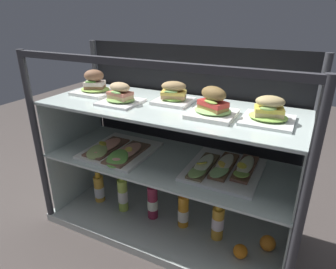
{
  "coord_description": "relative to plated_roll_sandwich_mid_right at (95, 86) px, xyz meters",
  "views": [
    {
      "loc": [
        0.6,
        -1.19,
        1.13
      ],
      "look_at": [
        0.0,
        0.0,
        0.57
      ],
      "focal_mm": 31.21,
      "sensor_mm": 36.0,
      "label": 1
    }
  ],
  "objects": [
    {
      "name": "plated_roll_sandwich_left_of_center",
      "position": [
        0.23,
        -0.09,
        -0.01
      ],
      "size": [
        0.19,
        0.19,
        0.1
      ],
      "color": "white",
      "rests_on": "shelf_upper_glass"
    },
    {
      "name": "shelf_lower_glass",
      "position": [
        0.46,
        -0.03,
        -0.34
      ],
      "size": [
        1.26,
        0.49,
        0.01
      ],
      "primitive_type": "cube",
      "color": "silver",
      "rests_on": "riser_lower_tier"
    },
    {
      "name": "plated_roll_sandwich_right_of_center",
      "position": [
        0.69,
        -0.07,
        0.0
      ],
      "size": [
        0.2,
        0.2,
        0.13
      ],
      "color": "white",
      "rests_on": "shelf_upper_glass"
    },
    {
      "name": "case_frame",
      "position": [
        0.46,
        0.11,
        -0.23
      ],
      "size": [
        1.31,
        0.54,
        0.97
      ],
      "color": "#333338",
      "rests_on": "ground"
    },
    {
      "name": "plated_roll_sandwich_center",
      "position": [
        0.92,
        -0.04,
        -0.01
      ],
      "size": [
        0.21,
        0.21,
        0.11
      ],
      "color": "white",
      "rests_on": "shelf_upper_glass"
    },
    {
      "name": "riser_lower_tier",
      "position": [
        0.46,
        -0.03,
        -0.53
      ],
      "size": [
        1.24,
        0.47,
        0.37
      ],
      "color": "silver",
      "rests_on": "case_base_deck"
    },
    {
      "name": "plated_roll_sandwich_mid_right",
      "position": [
        0.0,
        0.0,
        0.0
      ],
      "size": [
        0.2,
        0.2,
        0.13
      ],
      "color": "white",
      "rests_on": "shelf_upper_glass"
    },
    {
      "name": "juice_bottle_front_fourth",
      "position": [
        0.75,
        -0.04,
        -0.62
      ],
      "size": [
        0.06,
        0.06,
        0.23
      ],
      "color": "gold",
      "rests_on": "case_base_deck"
    },
    {
      "name": "case_base_deck",
      "position": [
        0.46,
        -0.03,
        -0.74
      ],
      "size": [
        1.31,
        0.54,
        0.04
      ],
      "primitive_type": "cube",
      "color": "#B8C1BC",
      "rests_on": "ground"
    },
    {
      "name": "juice_bottle_back_center",
      "position": [
        -0.0,
        -0.05,
        -0.63
      ],
      "size": [
        0.06,
        0.06,
        0.22
      ],
      "color": "gold",
      "rests_on": "case_base_deck"
    },
    {
      "name": "riser_upper_tier",
      "position": [
        0.46,
        -0.03,
        -0.2
      ],
      "size": [
        1.24,
        0.47,
        0.28
      ],
      "color": "silver",
      "rests_on": "shelf_lower_glass"
    },
    {
      "name": "juice_bottle_tucked_behind",
      "position": [
        0.18,
        -0.06,
        -0.61
      ],
      "size": [
        0.06,
        0.06,
        0.24
      ],
      "color": "#B1CF4E",
      "rests_on": "case_base_deck"
    },
    {
      "name": "orange_fruit_beside_bottles",
      "position": [
        1.0,
        -0.01,
        -0.68
      ],
      "size": [
        0.08,
        0.08,
        0.08
      ],
      "primitive_type": "sphere",
      "color": "orange",
      "rests_on": "case_base_deck"
    },
    {
      "name": "ground_plane",
      "position": [
        0.46,
        -0.03,
        -0.77
      ],
      "size": [
        6.0,
        6.0,
        0.02
      ],
      "primitive_type": "cube",
      "color": "#463E3B",
      "rests_on": "ground"
    },
    {
      "name": "plated_roll_sandwich_near_left_corner",
      "position": [
        0.46,
        0.03,
        -0.0
      ],
      "size": [
        0.17,
        0.17,
        0.11
      ],
      "color": "white",
      "rests_on": "shelf_upper_glass"
    },
    {
      "name": "shelf_upper_glass",
      "position": [
        0.46,
        -0.03,
        -0.05
      ],
      "size": [
        1.26,
        0.49,
        0.01
      ],
      "primitive_type": "cube",
      "color": "silver",
      "rests_on": "riser_upper_tier"
    },
    {
      "name": "open_sandwich_tray_far_left",
      "position": [
        0.18,
        -0.08,
        -0.32
      ],
      "size": [
        0.34,
        0.39,
        0.06
      ],
      "color": "white",
      "rests_on": "shelf_lower_glass"
    },
    {
      "name": "juice_bottle_back_right",
      "position": [
        0.55,
        -0.03,
        -0.62
      ],
      "size": [
        0.06,
        0.06,
        0.24
      ],
      "color": "orange",
      "rests_on": "case_base_deck"
    },
    {
      "name": "orange_fruit_near_left_post",
      "position": [
        0.89,
        -0.12,
        -0.68
      ],
      "size": [
        0.07,
        0.07,
        0.07
      ],
      "primitive_type": "sphere",
      "color": "orange",
      "rests_on": "case_base_deck"
    },
    {
      "name": "juice_bottle_front_middle",
      "position": [
        0.37,
        -0.04,
        -0.61
      ],
      "size": [
        0.06,
        0.06,
        0.24
      ],
      "color": "maroon",
      "rests_on": "case_base_deck"
    },
    {
      "name": "open_sandwich_tray_mid_left",
      "position": [
        0.75,
        -0.01,
        -0.32
      ],
      "size": [
        0.34,
        0.37,
        0.06
      ],
      "color": "white",
      "rests_on": "shelf_lower_glass"
    }
  ]
}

